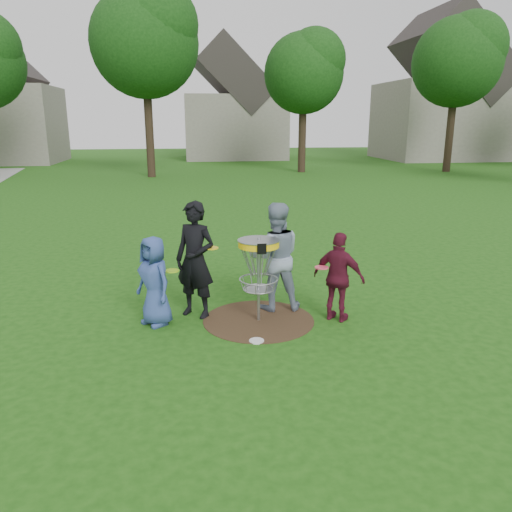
{
  "coord_description": "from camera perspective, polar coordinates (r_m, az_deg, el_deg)",
  "views": [
    {
      "loc": [
        -1.08,
        -7.43,
        3.14
      ],
      "look_at": [
        0.0,
        0.3,
        1.0
      ],
      "focal_mm": 35.0,
      "sensor_mm": 36.0,
      "label": 1
    }
  ],
  "objects": [
    {
      "name": "ground",
      "position": [
        8.14,
        0.29,
        -7.36
      ],
      "size": [
        100.0,
        100.0,
        0.0
      ],
      "primitive_type": "plane",
      "color": "#19470F",
      "rests_on": "ground"
    },
    {
      "name": "dirt_patch",
      "position": [
        8.14,
        0.29,
        -7.33
      ],
      "size": [
        1.8,
        1.8,
        0.01
      ],
      "primitive_type": "cylinder",
      "color": "#47331E",
      "rests_on": "ground"
    },
    {
      "name": "player_blue",
      "position": [
        7.93,
        -11.54,
        -2.82
      ],
      "size": [
        0.79,
        0.83,
        1.42
      ],
      "primitive_type": "imported",
      "rotation": [
        0.0,
        0.0,
        -0.88
      ],
      "color": "#314788",
      "rests_on": "ground"
    },
    {
      "name": "player_black",
      "position": [
        8.1,
        -6.96,
        -0.45
      ],
      "size": [
        0.83,
        0.76,
        1.91
      ],
      "primitive_type": "imported",
      "rotation": [
        0.0,
        0.0,
        -0.58
      ],
      "color": "black",
      "rests_on": "ground"
    },
    {
      "name": "player_grey",
      "position": [
        8.37,
        2.2,
        -0.08
      ],
      "size": [
        0.92,
        0.73,
        1.84
      ],
      "primitive_type": "imported",
      "rotation": [
        0.0,
        0.0,
        3.1
      ],
      "color": "#7D8CA1",
      "rests_on": "ground"
    },
    {
      "name": "player_maroon",
      "position": [
        8.02,
        9.45,
        -2.41
      ],
      "size": [
        0.88,
        0.81,
        1.45
      ],
      "primitive_type": "imported",
      "rotation": [
        0.0,
        0.0,
        2.46
      ],
      "color": "#571427",
      "rests_on": "ground"
    },
    {
      "name": "disc_on_grass",
      "position": [
        7.41,
        0.07,
        -9.68
      ],
      "size": [
        0.22,
        0.22,
        0.02
      ],
      "primitive_type": "cylinder",
      "color": "white",
      "rests_on": "ground"
    },
    {
      "name": "disc_golf_basket",
      "position": [
        7.8,
        0.3,
        -0.44
      ],
      "size": [
        0.66,
        0.67,
        1.38
      ],
      "color": "#9EA0A5",
      "rests_on": "ground"
    },
    {
      "name": "held_discs",
      "position": [
        7.9,
        -1.42,
        -0.29
      ],
      "size": [
        2.56,
        0.62,
        0.31
      ],
      "color": "#9BD617",
      "rests_on": "ground"
    },
    {
      "name": "tree_row",
      "position": [
        28.31,
        -5.17,
        21.51
      ],
      "size": [
        51.2,
        17.42,
        9.9
      ],
      "color": "#38281C",
      "rests_on": "ground"
    },
    {
      "name": "house_row",
      "position": [
        40.93,
        0.3,
        16.75
      ],
      "size": [
        44.5,
        10.65,
        11.62
      ],
      "color": "gray",
      "rests_on": "ground"
    }
  ]
}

